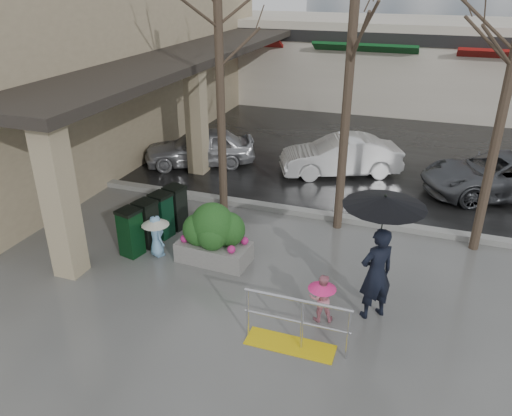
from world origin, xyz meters
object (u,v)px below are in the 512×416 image
Objects in this scene: woman at (380,246)px; car_a at (200,147)px; handrail at (294,329)px; child_pink at (322,295)px; tree_midwest at (354,12)px; news_boxes at (154,219)px; child_blue at (156,231)px; car_b at (340,156)px; planter at (214,234)px; car_c at (501,175)px; tree_west at (218,15)px.

car_a is (-6.69, 6.46, -0.90)m from woman.
handrail is at bearing 8.32° from car_a.
child_pink is 0.26× the size of car_a.
child_pink is at bearing -83.58° from tree_midwest.
news_boxes is at bearing -52.79° from woman.
car_a is (-5.35, 3.02, -4.60)m from tree_midwest.
car_a is (-1.66, 5.84, 0.01)m from child_blue.
handrail is 0.50× the size of car_b.
handrail is 1.95× the size of child_pink.
planter reaches higher than car_c.
woman is at bearing -170.72° from child_pink.
tree_west is at bearing -63.66° from child_blue.
child_blue is 6.07m from car_a.
child_blue is (-0.49, -2.81, -4.46)m from tree_west.
car_b is (3.41, 5.95, 0.06)m from news_boxes.
tree_midwest is 2.74× the size of woman.
car_b is at bearing 72.70° from news_boxes.
news_boxes is (-4.53, 1.70, 0.02)m from child_pink.
planter is (1.35, 0.22, 0.06)m from child_blue.
handrail is at bearing -55.01° from tree_west.
tree_midwest is 3.32× the size of news_boxes.
car_b is at bearing 75.36° from planter.
tree_west is 5.18m from planter.
car_c is (7.77, 6.46, 0.01)m from child_blue.
car_c is at bearing 64.51° from car_b.
planter is at bearing -69.04° from car_c.
tree_west is 5.30m from child_blue.
planter is at bearing -43.02° from child_pink.
car_b is at bearing 100.26° from tree_midwest.
woman is 3.87m from planter.
car_a is 0.97× the size of car_b.
woman reaches higher than car_b.
car_a is at bearing 125.13° from handrail.
car_c is at bearing 26.62° from tree_west.
tree_midwest is at bearing -14.06° from car_b.
child_pink is 3.07m from planter.
car_c is at bearing -133.60° from child_pink.
woman is (4.54, -3.44, -3.55)m from tree_west.
planter is at bearing -52.88° from woman.
car_c is at bearing 44.20° from planter.
child_pink is at bearing -158.56° from child_blue.
child_pink is 0.22× the size of car_c.
news_boxes is at bearing -151.75° from tree_midwest.
woman is 1.21× the size of news_boxes.
tree_midwest is (3.20, 0.00, 0.15)m from tree_west.
planter reaches higher than car_a.
handrail is 0.51× the size of car_a.
tree_midwest is 5.97m from car_b.
car_a is (-2.15, 3.02, -4.45)m from tree_west.
tree_west is 3.23× the size of news_boxes.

